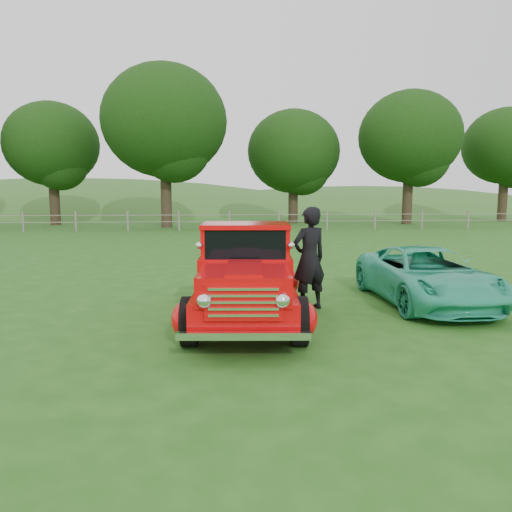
{
  "coord_description": "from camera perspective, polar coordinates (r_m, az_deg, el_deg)",
  "views": [
    {
      "loc": [
        -0.92,
        -8.08,
        2.33
      ],
      "look_at": [
        -0.13,
        1.2,
        1.13
      ],
      "focal_mm": 35.0,
      "sensor_mm": 36.0,
      "label": 1
    }
  ],
  "objects": [
    {
      "name": "distant_hills",
      "position": [
        67.97,
        -7.48,
        1.5
      ],
      "size": [
        116.0,
        60.0,
        18.0
      ],
      "color": "#356826",
      "rests_on": "ground"
    },
    {
      "name": "man",
      "position": [
        9.91,
        6.1,
        -0.28
      ],
      "size": [
        0.88,
        0.74,
        2.04
      ],
      "primitive_type": "imported",
      "rotation": [
        0.0,
        0.0,
        3.55
      ],
      "color": "black",
      "rests_on": "ground"
    },
    {
      "name": "teal_sedan",
      "position": [
        10.99,
        18.87,
        -2.17
      ],
      "size": [
        1.97,
        4.23,
        1.17
      ],
      "primitive_type": "imported",
      "rotation": [
        0.0,
        0.0,
        0.01
      ],
      "color": "#2EB98F",
      "rests_on": "ground"
    },
    {
      "name": "red_pickup",
      "position": [
        9.01,
        -1.16,
        -2.44
      ],
      "size": [
        2.51,
        5.1,
        1.78
      ],
      "rotation": [
        0.0,
        0.0,
        -0.08
      ],
      "color": "black",
      "rests_on": "ground"
    },
    {
      "name": "ground",
      "position": [
        8.46,
        1.61,
        -8.64
      ],
      "size": [
        140.0,
        140.0,
        0.0
      ],
      "primitive_type": "plane",
      "color": "#205316",
      "rests_on": "ground"
    },
    {
      "name": "fence_line",
      "position": [
        30.14,
        -3.09,
        4.07
      ],
      "size": [
        48.0,
        0.12,
        1.2
      ],
      "color": "slate",
      "rests_on": "ground"
    },
    {
      "name": "tree_mid_east",
      "position": [
        37.93,
        17.17,
        12.87
      ],
      "size": [
        7.2,
        7.2,
        9.44
      ],
      "color": "black",
      "rests_on": "ground"
    },
    {
      "name": "tree_mid_west",
      "position": [
        37.88,
        -22.31,
        11.71
      ],
      "size": [
        6.4,
        6.4,
        8.46
      ],
      "color": "black",
      "rests_on": "ground"
    },
    {
      "name": "tree_near_east",
      "position": [
        37.66,
        4.32,
        11.79
      ],
      "size": [
        6.8,
        6.8,
        8.33
      ],
      "color": "black",
      "rests_on": "ground"
    },
    {
      "name": "tree_far_east",
      "position": [
        44.58,
        26.66,
        11.14
      ],
      "size": [
        6.6,
        6.6,
        8.86
      ],
      "color": "black",
      "rests_on": "ground"
    },
    {
      "name": "tree_near_west",
      "position": [
        33.52,
        -10.42,
        14.91
      ],
      "size": [
        8.0,
        8.0,
        10.42
      ],
      "color": "black",
      "rests_on": "ground"
    }
  ]
}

